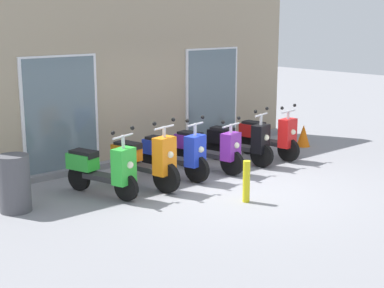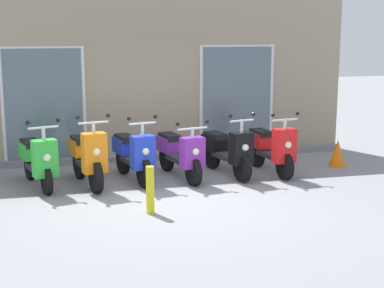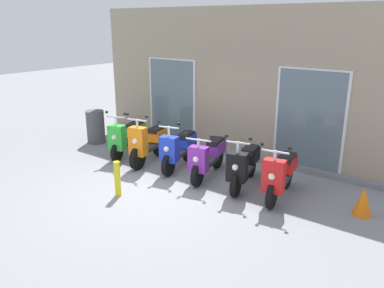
{
  "view_description": "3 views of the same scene",
  "coord_description": "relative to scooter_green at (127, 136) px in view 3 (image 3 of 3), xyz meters",
  "views": [
    {
      "loc": [
        -6.96,
        -6.88,
        2.99
      ],
      "look_at": [
        -0.58,
        0.54,
        0.79
      ],
      "focal_mm": 52.96,
      "sensor_mm": 36.0,
      "label": 1
    },
    {
      "loc": [
        -1.74,
        -8.6,
        2.66
      ],
      "look_at": [
        0.48,
        0.64,
        0.72
      ],
      "focal_mm": 53.78,
      "sensor_mm": 36.0,
      "label": 2
    },
    {
      "loc": [
        4.82,
        -5.37,
        3.23
      ],
      "look_at": [
        0.3,
        0.68,
        0.85
      ],
      "focal_mm": 36.3,
      "sensor_mm": 36.0,
      "label": 3
    }
  ],
  "objects": [
    {
      "name": "scooter_blue",
      "position": [
        1.62,
        0.05,
        -0.01
      ],
      "size": [
        0.67,
        1.54,
        1.22
      ],
      "color": "black",
      "rests_on": "ground_plane"
    },
    {
      "name": "scooter_green",
      "position": [
        0.0,
        0.0,
        0.0
      ],
      "size": [
        0.74,
        1.5,
        1.23
      ],
      "color": "black",
      "rests_on": "ground_plane"
    },
    {
      "name": "scooter_black",
      "position": [
        3.33,
        0.04,
        -0.02
      ],
      "size": [
        0.68,
        1.58,
        1.21
      ],
      "color": "black",
      "rests_on": "ground_plane"
    },
    {
      "name": "storefront_facade",
      "position": [
        2.07,
        1.79,
        1.25
      ],
      "size": [
        8.53,
        0.5,
        3.6
      ],
      "color": "gray",
      "rests_on": "ground_plane"
    },
    {
      "name": "curb_bollard",
      "position": [
        1.61,
        -1.82,
        -0.14
      ],
      "size": [
        0.12,
        0.12,
        0.7
      ],
      "primitive_type": "cylinder",
      "color": "yellow",
      "rests_on": "ground_plane"
    },
    {
      "name": "scooter_red",
      "position": [
        4.16,
        -0.04,
        0.0
      ],
      "size": [
        0.6,
        1.54,
        1.2
      ],
      "color": "black",
      "rests_on": "ground_plane"
    },
    {
      "name": "scooter_purple",
      "position": [
        2.45,
        0.04,
        -0.03
      ],
      "size": [
        0.72,
        1.63,
        1.12
      ],
      "color": "black",
      "rests_on": "ground_plane"
    },
    {
      "name": "scooter_orange",
      "position": [
        0.82,
        -0.1,
        0.02
      ],
      "size": [
        0.66,
        1.57,
        1.29
      ],
      "color": "black",
      "rests_on": "ground_plane"
    },
    {
      "name": "ground_plane",
      "position": [
        2.07,
        -1.13,
        -0.49
      ],
      "size": [
        40.0,
        40.0,
        0.0
      ],
      "primitive_type": "plane",
      "color": "gray"
    },
    {
      "name": "trash_bin",
      "position": [
        -1.47,
        0.22,
        -0.04
      ],
      "size": [
        0.49,
        0.49,
        0.91
      ],
      "primitive_type": "cylinder",
      "color": "#4C4C51",
      "rests_on": "ground_plane"
    },
    {
      "name": "traffic_cone",
      "position": [
        5.62,
        0.17,
        -0.23
      ],
      "size": [
        0.32,
        0.32,
        0.52
      ],
      "primitive_type": "cone",
      "color": "orange",
      "rests_on": "ground_plane"
    }
  ]
}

